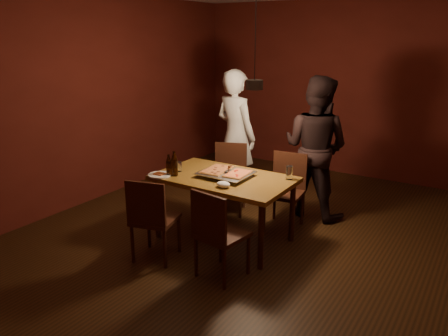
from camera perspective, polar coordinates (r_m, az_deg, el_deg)
The scene contains 19 objects.
room_shell at distance 4.71m, azimuth 3.90°, elevation 6.56°, with size 6.00×6.00×6.00m.
dining_table at distance 4.84m, azimuth 0.00°, elevation -1.97°, with size 1.50×0.90×0.75m.
chair_far_left at distance 5.72m, azimuth 0.74°, elevation -0.42°, with size 0.55×0.55×0.49m.
chair_far_right at distance 5.31m, azimuth 8.19°, elevation -1.98°, with size 0.47×0.47×0.49m.
chair_near_left at distance 4.47m, azimuth -9.50°, elevation -5.78°, with size 0.51×0.51×0.49m.
chair_near_right at distance 4.10m, azimuth -1.03°, elevation -7.73°, with size 0.48×0.48×0.49m.
pizza_tray at distance 4.81m, azimuth 0.23°, elevation -0.86°, with size 0.55×0.45×0.05m, color silver.
pizza_meat at distance 4.88m, azimuth -0.94°, elevation -0.20°, with size 0.24×0.39×0.02m, color maroon.
pizza_cheese at distance 4.74m, azimuth 1.81°, elevation -0.73°, with size 0.21×0.34×0.02m, color gold.
spatula at distance 4.82m, azimuth 0.42°, elevation -0.35°, with size 0.09×0.24×0.04m, color silver, non-canonical shape.
beer_bottle_a at distance 4.86m, azimuth -7.21°, elevation 0.38°, with size 0.06×0.06×0.24m.
beer_bottle_b at distance 4.84m, azimuth -6.50°, elevation 0.57°, with size 0.07×0.07×0.28m.
water_glass_left at distance 5.02m, azimuth -5.92°, elevation 0.17°, with size 0.07×0.07×0.11m, color silver.
water_glass_right at distance 4.76m, azimuth 8.52°, elevation -0.61°, with size 0.07×0.07×0.15m, color silver.
plate_slice at distance 4.91m, azimuth -8.41°, elevation -0.87°, with size 0.26×0.26×0.03m.
napkin at distance 4.48m, azimuth -0.09°, elevation -2.16°, with size 0.15×0.11×0.06m, color white.
diner_white at distance 6.02m, azimuth 1.54°, elevation 4.15°, with size 0.66×0.44×1.82m, color silver.
diner_dark at distance 5.60m, azimuth 11.83°, elevation 2.63°, with size 0.87×0.68×1.79m, color black.
pendant_lamp at distance 4.66m, azimuth 3.99°, elevation 10.93°, with size 0.18×0.18×1.10m.
Camera 1 is at (2.23, -4.06, 2.25)m, focal length 35.00 mm.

